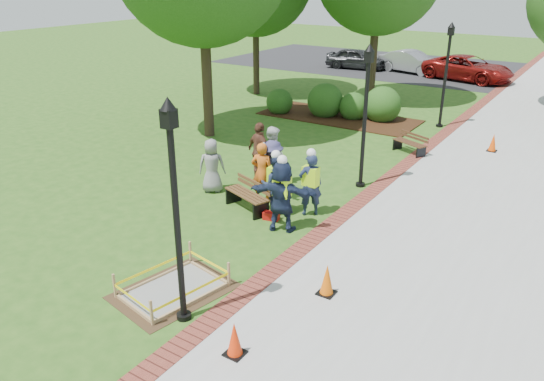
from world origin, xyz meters
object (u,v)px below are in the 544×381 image
Objects in this scene: wet_concrete_pad at (173,282)px; bench_near at (247,201)px; cone_front at (235,340)px; hivis_worker_c at (276,183)px; lamp_near at (175,199)px; hivis_worker_b at (310,182)px; hivis_worker_a at (282,194)px.

bench_near is (-1.09, 4.12, 0.03)m from wet_concrete_pad.
wet_concrete_pad is 3.88× the size of cone_front.
cone_front is 0.37× the size of hivis_worker_c.
lamp_near is at bearing -77.50° from hivis_worker_c.
hivis_worker_b is at bearing 107.03° from cone_front.
hivis_worker_b is at bearing 30.46° from hivis_worker_c.
wet_concrete_pad is at bearing -95.91° from hivis_worker_b.
hivis_worker_b is at bearing 83.28° from hivis_worker_a.
hivis_worker_b reaches higher than bench_near.
cone_front is at bearing -56.31° from bench_near.
lamp_near is at bearing -84.04° from hivis_worker_a.
hivis_worker_c is (-0.79, -0.46, -0.03)m from hivis_worker_b.
lamp_near reaches higher than hivis_worker_a.
hivis_worker_c is at bearing -149.54° from hivis_worker_b.
wet_concrete_pad is at bearing -86.12° from hivis_worker_c.
hivis_worker_a is 1.11× the size of hivis_worker_c.
lamp_near reaches higher than hivis_worker_c.
hivis_worker_a is (-1.88, 4.48, 0.67)m from cone_front.
hivis_worker_b reaches higher than cone_front.
lamp_near reaches higher than wet_concrete_pad.
hivis_worker_a is (-0.44, 4.17, -1.49)m from lamp_near.
lamp_near reaches higher than hivis_worker_b.
cone_front is at bearing -72.97° from hivis_worker_b.
bench_near is 0.79× the size of hivis_worker_a.
hivis_worker_c is at bearing 15.04° from bench_near.
cone_front reaches higher than wet_concrete_pad.
wet_concrete_pad is 2.45m from lamp_near.
hivis_worker_b is at bearing 23.15° from bench_near.
hivis_worker_b is (-0.30, 5.36, -1.55)m from lamp_near.
wet_concrete_pad is at bearing -95.64° from hivis_worker_a.
bench_near reaches higher than cone_front.
hivis_worker_c is (-0.65, 0.72, -0.09)m from hivis_worker_a.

